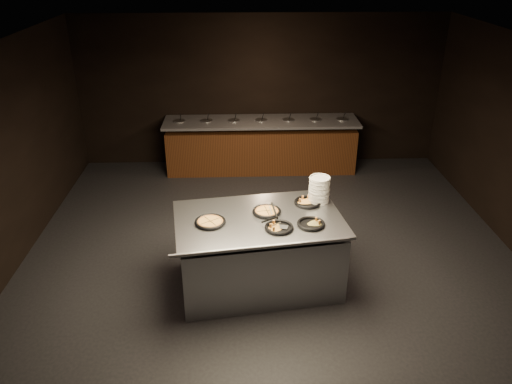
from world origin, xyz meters
TOP-DOWN VIEW (x-y plane):
  - room at (0.00, 0.00)m, footprint 7.02×8.02m
  - salad_bar at (0.00, 3.56)m, footprint 3.70×0.83m
  - serving_counter at (-0.20, -0.17)m, footprint 2.21×1.58m
  - plate_stack at (0.60, 0.25)m, footprint 0.27×0.27m
  - pan_veggie_whole at (-0.79, -0.27)m, footprint 0.38×0.38m
  - pan_cheese_whole at (-0.10, -0.04)m, footprint 0.36×0.36m
  - pan_cheese_slices_a at (0.45, 0.19)m, footprint 0.35×0.35m
  - pan_cheese_slices_b at (0.03, -0.44)m, footprint 0.34×0.34m
  - pan_veggie_slices at (0.41, -0.36)m, footprint 0.34×0.34m
  - server_left at (-0.03, -0.13)m, footprint 0.19×0.34m
  - server_right at (-0.04, -0.40)m, footprint 0.32×0.14m

SIDE VIEW (x-z plane):
  - salad_bar at x=0.00m, z-range -0.15..1.03m
  - serving_counter at x=-0.20m, z-range -0.02..0.96m
  - pan_cheese_slices_a at x=0.45m, z-range 0.98..1.02m
  - pan_cheese_slices_b at x=0.03m, z-range 0.98..1.02m
  - pan_veggie_slices at x=0.41m, z-range 0.98..1.02m
  - pan_cheese_whole at x=-0.10m, z-range 0.98..1.02m
  - pan_veggie_whole at x=-0.79m, z-range 0.98..1.02m
  - server_right at x=-0.04m, z-range 0.98..1.14m
  - server_left at x=-0.03m, z-range 0.98..1.15m
  - plate_stack at x=0.60m, z-range 0.98..1.32m
  - room at x=0.00m, z-range -0.01..2.91m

